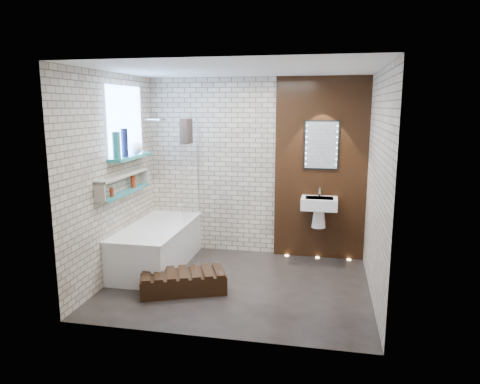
% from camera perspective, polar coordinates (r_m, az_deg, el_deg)
% --- Properties ---
extents(ground, '(3.20, 3.20, 0.00)m').
position_cam_1_polar(ground, '(5.61, -0.31, -11.90)').
color(ground, black).
rests_on(ground, ground).
extents(room_shell, '(3.24, 3.20, 2.60)m').
position_cam_1_polar(room_shell, '(5.24, -0.32, 1.30)').
color(room_shell, tan).
rests_on(room_shell, ground).
extents(walnut_panel, '(1.30, 0.06, 2.60)m').
position_cam_1_polar(walnut_panel, '(6.40, 10.38, 2.88)').
color(walnut_panel, black).
rests_on(walnut_panel, ground).
extents(clerestory_window, '(0.18, 1.00, 0.94)m').
position_cam_1_polar(clerestory_window, '(6.02, -14.58, 7.96)').
color(clerestory_window, '#7FADE0').
rests_on(clerestory_window, room_shell).
extents(display_niche, '(0.14, 1.30, 0.26)m').
position_cam_1_polar(display_niche, '(5.90, -14.75, 1.03)').
color(display_niche, teal).
rests_on(display_niche, room_shell).
extents(bathtub, '(0.79, 1.74, 0.70)m').
position_cam_1_polar(bathtub, '(6.25, -10.60, -6.80)').
color(bathtub, white).
rests_on(bathtub, ground).
extents(bath_screen, '(0.01, 0.78, 1.40)m').
position_cam_1_polar(bath_screen, '(6.32, -6.44, 2.71)').
color(bath_screen, white).
rests_on(bath_screen, bathtub).
extents(towel, '(0.10, 0.26, 0.34)m').
position_cam_1_polar(towel, '(6.13, -6.95, 7.80)').
color(towel, black).
rests_on(towel, bath_screen).
extents(shower_head, '(0.18, 0.18, 0.02)m').
position_cam_1_polar(shower_head, '(6.46, -10.11, 9.21)').
color(shower_head, silver).
rests_on(shower_head, room_shell).
extents(washbasin, '(0.50, 0.36, 0.58)m').
position_cam_1_polar(washbasin, '(6.30, 10.19, -1.97)').
color(washbasin, white).
rests_on(washbasin, walnut_panel).
extents(led_mirror, '(0.50, 0.02, 0.70)m').
position_cam_1_polar(led_mirror, '(6.32, 10.48, 5.98)').
color(led_mirror, black).
rests_on(led_mirror, walnut_panel).
extents(walnut_step, '(1.10, 0.79, 0.22)m').
position_cam_1_polar(walnut_step, '(5.43, -7.35, -11.53)').
color(walnut_step, black).
rests_on(walnut_step, ground).
extents(niche_bottles, '(0.07, 0.67, 0.16)m').
position_cam_1_polar(niche_bottles, '(5.98, -14.36, 0.94)').
color(niche_bottles, maroon).
rests_on(niche_bottles, display_niche).
extents(sill_vases, '(0.17, 0.69, 0.36)m').
position_cam_1_polar(sill_vases, '(5.91, -14.29, 5.80)').
color(sill_vases, '#131634').
rests_on(sill_vases, clerestory_window).
extents(floor_uplights, '(0.96, 0.06, 0.01)m').
position_cam_1_polar(floor_uplights, '(6.63, 9.98, -8.34)').
color(floor_uplights, '#FFD899').
rests_on(floor_uplights, ground).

